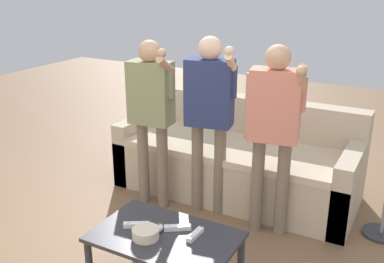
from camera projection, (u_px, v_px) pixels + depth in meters
couch at (238, 161)px, 4.02m from camera, size 2.10×0.86×0.82m
coffee_table at (165, 243)px, 2.66m from camera, size 0.85×0.54×0.43m
snack_bowl at (146, 233)px, 2.60m from camera, size 0.16×0.16×0.06m
game_remote_nunchuk at (158, 228)px, 2.66m from camera, size 0.06×0.09×0.05m
player_left at (151, 105)px, 3.58m from camera, size 0.43×0.27×1.41m
player_center at (209, 106)px, 3.46m from camera, size 0.45×0.29×1.45m
player_right at (274, 120)px, 3.16m from camera, size 0.46×0.32×1.44m
game_remote_wand_near at (178, 228)px, 2.68m from camera, size 0.16×0.12×0.03m
game_remote_wand_far at (136, 225)px, 2.71m from camera, size 0.15×0.11×0.03m
game_remote_wand_spare at (195, 235)px, 2.61m from camera, size 0.04×0.15×0.03m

